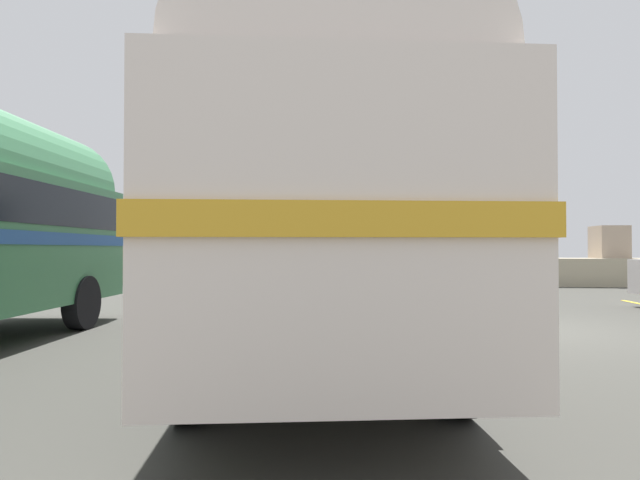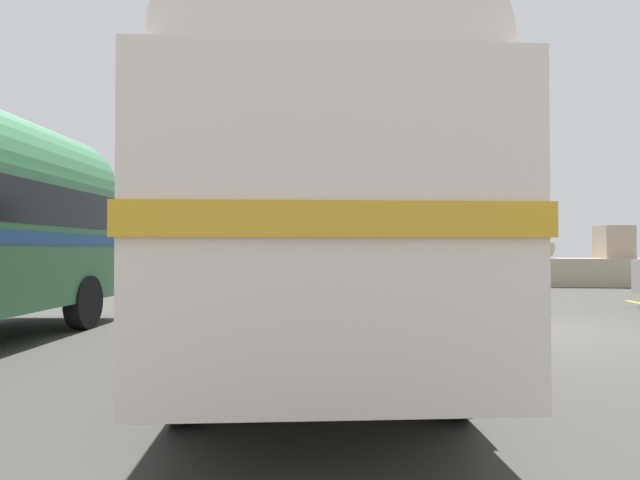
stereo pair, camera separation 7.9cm
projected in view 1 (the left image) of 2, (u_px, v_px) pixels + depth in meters
ground at (518, 330)px, 9.44m from camera, size 32.00×26.00×0.02m
breakwater at (446, 268)px, 21.19m from camera, size 31.36×2.09×2.41m
vintage_coach at (311, 205)px, 7.08m from camera, size 3.80×8.86×3.70m
lamp_post at (473, 182)px, 15.42m from camera, size 0.93×0.49×6.08m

